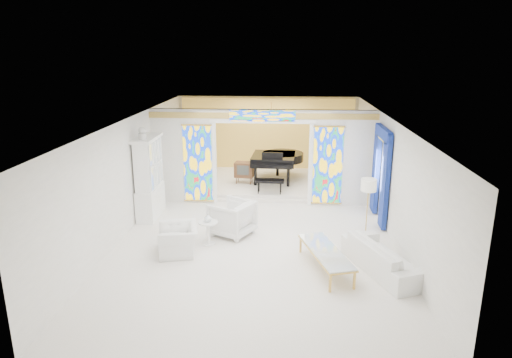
# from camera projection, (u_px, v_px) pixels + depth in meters

# --- Properties ---
(floor) EXTENTS (12.00, 12.00, 0.00)m
(floor) POSITION_uv_depth(u_px,v_px,m) (259.00, 226.00, 12.75)
(floor) COLOR white
(floor) RESTS_ON ground
(ceiling) EXTENTS (7.00, 12.00, 0.02)m
(ceiling) POSITION_uv_depth(u_px,v_px,m) (259.00, 119.00, 11.93)
(ceiling) COLOR white
(ceiling) RESTS_ON wall_back
(wall_back) EXTENTS (7.00, 0.02, 3.00)m
(wall_back) POSITION_uv_depth(u_px,v_px,m) (268.00, 135.00, 18.10)
(wall_back) COLOR silver
(wall_back) RESTS_ON floor
(wall_front) EXTENTS (7.00, 0.02, 3.00)m
(wall_front) POSITION_uv_depth(u_px,v_px,m) (234.00, 284.00, 6.59)
(wall_front) COLOR silver
(wall_front) RESTS_ON floor
(wall_left) EXTENTS (0.02, 12.00, 3.00)m
(wall_left) POSITION_uv_depth(u_px,v_px,m) (132.00, 172.00, 12.56)
(wall_left) COLOR silver
(wall_left) RESTS_ON floor
(wall_right) EXTENTS (0.02, 12.00, 3.00)m
(wall_right) POSITION_uv_depth(u_px,v_px,m) (390.00, 177.00, 12.12)
(wall_right) COLOR silver
(wall_right) RESTS_ON floor
(partition_wall) EXTENTS (7.00, 0.22, 3.00)m
(partition_wall) POSITION_uv_depth(u_px,v_px,m) (262.00, 153.00, 14.22)
(partition_wall) COLOR silver
(partition_wall) RESTS_ON floor
(stained_glass_left) EXTENTS (0.90, 0.04, 2.40)m
(stained_glass_left) POSITION_uv_depth(u_px,v_px,m) (198.00, 164.00, 14.34)
(stained_glass_left) COLOR gold
(stained_glass_left) RESTS_ON partition_wall
(stained_glass_right) EXTENTS (0.90, 0.04, 2.40)m
(stained_glass_right) POSITION_uv_depth(u_px,v_px,m) (328.00, 166.00, 14.08)
(stained_glass_right) COLOR gold
(stained_glass_right) RESTS_ON partition_wall
(stained_glass_transom) EXTENTS (2.00, 0.04, 0.34)m
(stained_glass_transom) POSITION_uv_depth(u_px,v_px,m) (262.00, 116.00, 13.79)
(stained_glass_transom) COLOR gold
(stained_glass_transom) RESTS_ON partition_wall
(alcove_platform) EXTENTS (6.80, 3.80, 0.18)m
(alcove_platform) POSITION_uv_depth(u_px,v_px,m) (265.00, 182.00, 16.66)
(alcove_platform) COLOR white
(alcove_platform) RESTS_ON floor
(gold_curtain_back) EXTENTS (6.70, 0.10, 2.90)m
(gold_curtain_back) POSITION_uv_depth(u_px,v_px,m) (267.00, 135.00, 17.99)
(gold_curtain_back) COLOR gold
(gold_curtain_back) RESTS_ON wall_back
(chandelier) EXTENTS (0.48, 0.48, 0.30)m
(chandelier) POSITION_uv_depth(u_px,v_px,m) (271.00, 115.00, 15.88)
(chandelier) COLOR gold
(chandelier) RESTS_ON ceiling
(blue_drapes) EXTENTS (0.14, 1.85, 2.65)m
(blue_drapes) POSITION_uv_depth(u_px,v_px,m) (381.00, 167.00, 12.78)
(blue_drapes) COLOR navy
(blue_drapes) RESTS_ON wall_right
(china_cabinet) EXTENTS (0.56, 1.46, 2.72)m
(china_cabinet) POSITION_uv_depth(u_px,v_px,m) (149.00, 178.00, 13.21)
(china_cabinet) COLOR white
(china_cabinet) RESTS_ON floor
(armchair_left) EXTENTS (1.13, 1.23, 0.68)m
(armchair_left) POSITION_uv_depth(u_px,v_px,m) (178.00, 239.00, 11.01)
(armchair_left) COLOR white
(armchair_left) RESTS_ON floor
(armchair_right) EXTENTS (1.37, 1.35, 0.93)m
(armchair_right) POSITION_uv_depth(u_px,v_px,m) (232.00, 218.00, 12.05)
(armchair_right) COLOR white
(armchair_right) RESTS_ON floor
(sofa) EXTENTS (1.71, 2.50, 0.68)m
(sofa) POSITION_uv_depth(u_px,v_px,m) (385.00, 257.00, 10.10)
(sofa) COLOR silver
(sofa) RESTS_ON floor
(side_table) EXTENTS (0.57, 0.57, 0.61)m
(side_table) POSITION_uv_depth(u_px,v_px,m) (208.00, 229.00, 11.46)
(side_table) COLOR white
(side_table) RESTS_ON floor
(vase) EXTENTS (0.24, 0.24, 0.20)m
(vase) POSITION_uv_depth(u_px,v_px,m) (208.00, 218.00, 11.38)
(vase) COLOR white
(vase) RESTS_ON side_table
(coffee_table) EXTENTS (1.19, 2.16, 0.46)m
(coffee_table) POSITION_uv_depth(u_px,v_px,m) (326.00, 252.00, 10.13)
(coffee_table) COLOR white
(coffee_table) RESTS_ON floor
(floor_lamp) EXTENTS (0.50, 0.50, 1.60)m
(floor_lamp) POSITION_uv_depth(u_px,v_px,m) (369.00, 188.00, 11.60)
(floor_lamp) COLOR gold
(floor_lamp) RESTS_ON floor
(grand_piano) EXTENTS (1.92, 2.90, 1.15)m
(grand_piano) POSITION_uv_depth(u_px,v_px,m) (278.00, 159.00, 16.46)
(grand_piano) COLOR black
(grand_piano) RESTS_ON alcove_platform
(tv_console) EXTENTS (0.69, 0.51, 0.75)m
(tv_console) POSITION_uv_depth(u_px,v_px,m) (244.00, 170.00, 16.09)
(tv_console) COLOR #55321E
(tv_console) RESTS_ON alcove_platform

